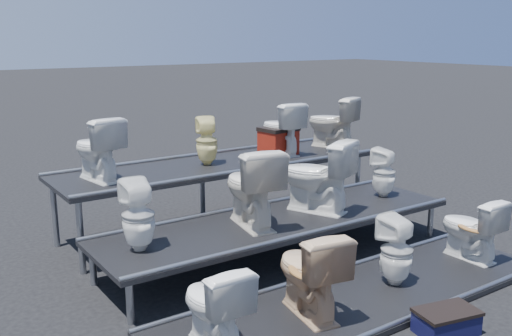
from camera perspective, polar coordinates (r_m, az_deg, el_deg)
ground at (r=6.53m, az=2.43°, el=-8.94°), size 80.00×80.00×0.00m
tier_front at (r=5.62m, az=10.59°, el=-12.63°), size 4.20×1.20×0.06m
tier_mid at (r=6.44m, az=2.45°, el=-7.04°), size 4.20×1.20×0.46m
tier_back at (r=7.41m, az=-3.57°, el=-2.72°), size 4.20×1.20×0.86m
toilet_0 at (r=4.55m, az=-4.22°, el=-13.50°), size 0.42×0.71×0.71m
toilet_1 at (r=5.03m, az=5.37°, el=-10.27°), size 0.58×0.85×0.80m
toilet_2 at (r=5.77m, az=13.87°, el=-8.01°), size 0.33×0.34×0.70m
toilet_3 at (r=6.65m, az=20.68°, el=-5.63°), size 0.39×0.68×0.70m
toilet_4 at (r=5.47m, az=-11.69°, el=-4.67°), size 0.34×0.34×0.69m
toilet_5 at (r=6.03m, az=-0.48°, el=-1.87°), size 0.63×0.92×0.86m
toilet_6 at (r=6.56m, az=6.07°, el=-0.75°), size 0.77×0.95×0.85m
toilet_7 at (r=7.34m, az=12.69°, el=-0.43°), size 0.36×0.36×0.62m
toilet_8 at (r=6.58m, az=-15.60°, el=1.88°), size 0.50×0.76×0.72m
toilet_9 at (r=7.15m, az=-4.94°, el=2.71°), size 0.36×0.36×0.60m
toilet_10 at (r=7.77m, az=2.52°, el=4.00°), size 0.43×0.72×0.72m
toilet_11 at (r=8.35m, az=7.60°, el=4.59°), size 0.64×0.82×0.73m
red_crate at (r=7.79m, az=2.25°, el=2.56°), size 0.49×0.42×0.33m
step_stool at (r=5.22m, az=18.49°, el=-14.49°), size 0.55×0.40×0.18m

